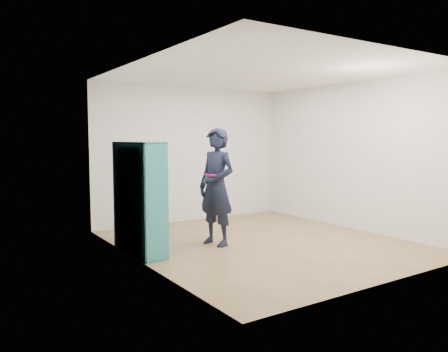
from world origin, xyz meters
TOP-DOWN VIEW (x-y plane):
  - floor at (0.00, 0.00)m, footprint 4.50×4.50m
  - ceiling at (0.00, 0.00)m, footprint 4.50×4.50m
  - wall_left at (-2.00, 0.00)m, footprint 0.02×4.50m
  - wall_right at (2.00, 0.00)m, footprint 0.02×4.50m
  - wall_back at (0.00, 2.25)m, footprint 4.00×0.02m
  - wall_front at (0.00, -2.25)m, footprint 4.00×0.02m
  - bookshelf at (-1.85, 0.50)m, footprint 0.34×1.18m
  - person at (-0.67, 0.29)m, footprint 0.57×0.73m
  - smartphone at (-0.82, 0.33)m, footprint 0.07×0.10m

SIDE VIEW (x-z plane):
  - floor at x=0.00m, z-range 0.00..0.00m
  - bookshelf at x=-1.85m, z-range -0.02..1.55m
  - person at x=-0.67m, z-range 0.00..1.78m
  - smartphone at x=-0.82m, z-range 0.93..1.08m
  - wall_left at x=-2.00m, z-range 0.00..2.60m
  - wall_right at x=2.00m, z-range 0.00..2.60m
  - wall_back at x=0.00m, z-range 0.00..2.60m
  - wall_front at x=0.00m, z-range 0.00..2.60m
  - ceiling at x=0.00m, z-range 2.60..2.60m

